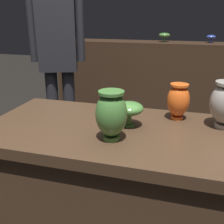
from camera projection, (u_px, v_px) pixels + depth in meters
The scene contains 8 objects.
display_plinth at pixel (113, 199), 1.40m from camera, with size 1.20×0.64×0.80m.
back_display_shelf at pixel (161, 83), 3.35m from camera, with size 2.60×0.40×0.99m.
vase_centerpiece at pixel (111, 114), 1.10m from camera, with size 0.13×0.13×0.21m.
vase_left_accent at pixel (129, 109), 1.25m from camera, with size 0.13×0.13×0.12m.
vase_right_accent at pixel (178, 100), 1.34m from camera, with size 0.11×0.11×0.18m.
shelf_vase_right at pixel (211, 37), 3.07m from camera, with size 0.10×0.10×0.09m.
shelf_vase_center at pixel (164, 35), 3.17m from camera, with size 0.13×0.13×0.10m.
visitor_near_left at pixel (58, 52), 2.36m from camera, with size 0.44×0.28×1.67m.
Camera 1 is at (0.32, -1.12, 1.30)m, focal length 43.61 mm.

